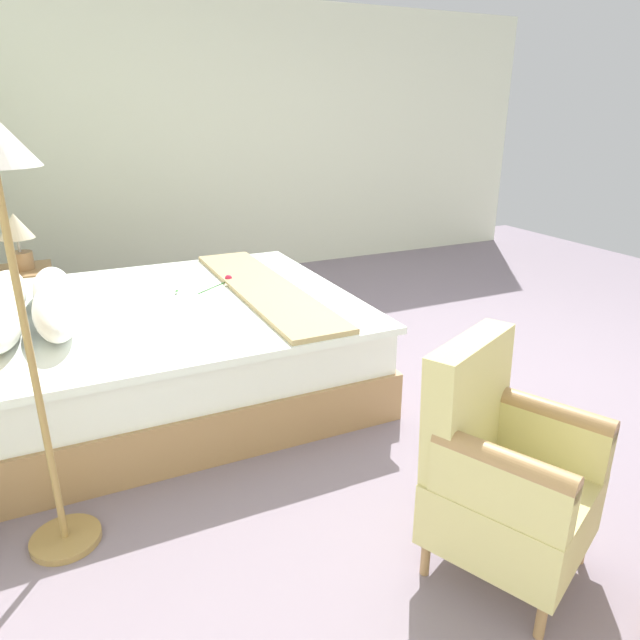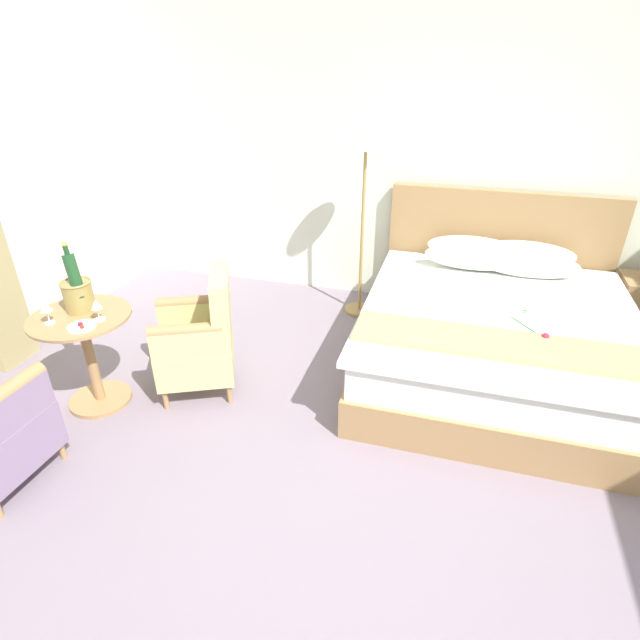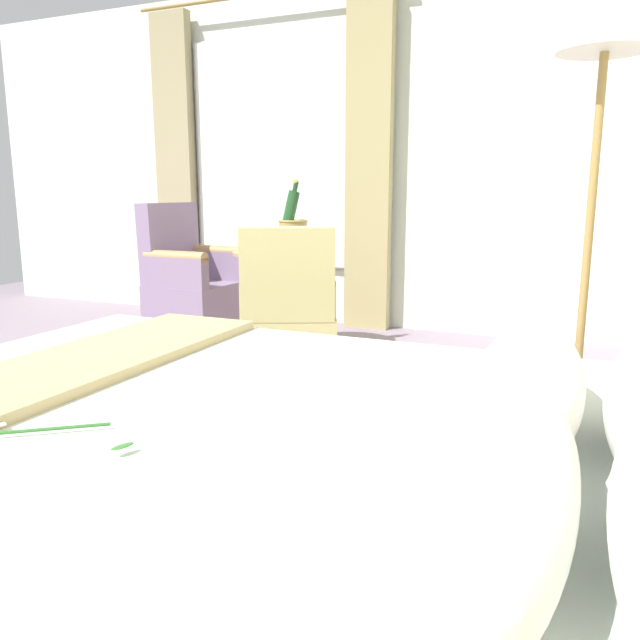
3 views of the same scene
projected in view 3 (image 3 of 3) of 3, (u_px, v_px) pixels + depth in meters
wall_window_side at (274, 160)px, 5.31m from camera, size 0.27×6.04×2.71m
bed at (239, 543)px, 1.35m from camera, size 1.98×2.20×1.16m
floor_lamp_brass at (600, 99)px, 1.96m from camera, size 0.30×0.30×1.70m
side_table_round at (282, 294)px, 4.23m from camera, size 0.65×0.65×0.70m
champagne_bucket at (293, 230)px, 4.15m from camera, size 0.20×0.20×0.48m
wine_glass_near_bucket at (270, 233)px, 4.30m from camera, size 0.08×0.08×0.15m
wine_glass_near_edge at (267, 238)px, 4.01m from camera, size 0.07×0.07×0.14m
snack_plate at (255, 251)px, 4.11m from camera, size 0.17×0.17×0.04m
armchair_by_window at (289, 313)px, 3.50m from camera, size 0.71×0.70×0.91m
armchair_facing_bed at (190, 282)px, 4.65m from camera, size 0.62×0.58×1.01m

